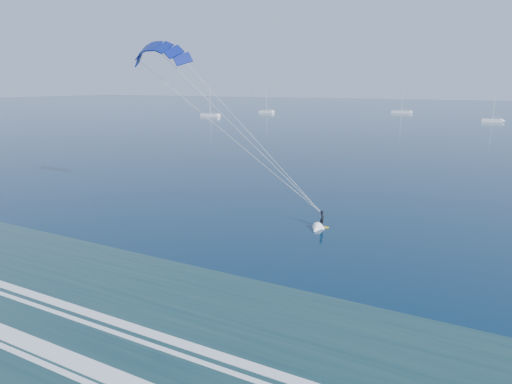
{
  "coord_description": "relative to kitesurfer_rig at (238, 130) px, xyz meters",
  "views": [
    {
      "loc": [
        24.15,
        -8.52,
        14.14
      ],
      "look_at": [
        5.04,
        26.74,
        4.62
      ],
      "focal_mm": 32.0,
      "sensor_mm": 36.0,
      "label": 1
    }
  ],
  "objects": [
    {
      "name": "sailboat_1",
      "position": [
        -82.41,
        166.96,
        -9.03
      ],
      "size": [
        7.68,
        2.4,
        10.69
      ],
      "color": "white",
      "rests_on": "ground"
    },
    {
      "name": "sailboat_3",
      "position": [
        18.99,
        157.16,
        -9.03
      ],
      "size": [
        7.16,
        2.4,
        10.16
      ],
      "color": "white",
      "rests_on": "ground"
    },
    {
      "name": "sailboat_2",
      "position": [
        -22.47,
        197.02,
        -9.02
      ],
      "size": [
        9.46,
        2.4,
        12.65
      ],
      "color": "white",
      "rests_on": "ground"
    },
    {
      "name": "kitesurfer_rig",
      "position": [
        0.0,
        0.0,
        0.0
      ],
      "size": [
        21.12,
        7.86,
        19.26
      ],
      "color": "gold",
      "rests_on": "ground"
    },
    {
      "name": "sailboat_0",
      "position": [
        -92.35,
        131.48,
        -9.02
      ],
      "size": [
        9.32,
        2.4,
        12.59
      ],
      "color": "white",
      "rests_on": "ground"
    }
  ]
}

